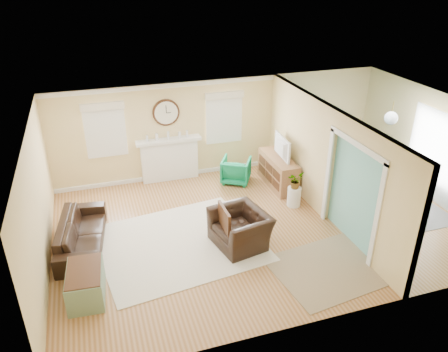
% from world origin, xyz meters
% --- Properties ---
extents(floor, '(9.00, 9.00, 0.00)m').
position_xyz_m(floor, '(0.00, 0.00, 0.00)').
color(floor, brown).
rests_on(floor, ground).
extents(wall_back, '(9.00, 0.02, 2.60)m').
position_xyz_m(wall_back, '(0.00, 3.00, 1.30)').
color(wall_back, '#DAC27C').
rests_on(wall_back, ground).
extents(wall_front, '(9.00, 0.02, 2.60)m').
position_xyz_m(wall_front, '(0.00, -3.00, 1.30)').
color(wall_front, '#DAC27C').
rests_on(wall_front, ground).
extents(wall_left, '(0.02, 6.00, 2.60)m').
position_xyz_m(wall_left, '(-4.50, 0.00, 1.30)').
color(wall_left, '#DAC27C').
rests_on(wall_left, ground).
extents(wall_right, '(0.02, 6.00, 2.60)m').
position_xyz_m(wall_right, '(4.50, 0.00, 1.30)').
color(wall_right, '#DAC27C').
rests_on(wall_right, ground).
extents(ceiling, '(9.00, 6.00, 0.02)m').
position_xyz_m(ceiling, '(0.00, 0.00, 2.60)').
color(ceiling, white).
rests_on(ceiling, wall_back).
extents(partition, '(0.17, 6.00, 2.60)m').
position_xyz_m(partition, '(1.51, 0.28, 1.36)').
color(partition, '#DAC27C').
rests_on(partition, ground).
extents(fireplace, '(1.70, 0.30, 1.17)m').
position_xyz_m(fireplace, '(-1.50, 2.88, 0.60)').
color(fireplace, white).
rests_on(fireplace, ground).
extents(wall_clock, '(0.70, 0.07, 0.70)m').
position_xyz_m(wall_clock, '(-1.50, 2.97, 1.85)').
color(wall_clock, '#452614').
rests_on(wall_clock, wall_back).
extents(window_left, '(1.05, 0.13, 1.42)m').
position_xyz_m(window_left, '(-3.05, 2.95, 1.66)').
color(window_left, white).
rests_on(window_left, wall_back).
extents(window_right, '(1.05, 0.13, 1.42)m').
position_xyz_m(window_right, '(0.05, 2.95, 1.66)').
color(window_right, white).
rests_on(window_right, wall_back).
extents(french_doors, '(0.06, 1.70, 2.20)m').
position_xyz_m(french_doors, '(4.45, 0.00, 1.10)').
color(french_doors, white).
rests_on(french_doors, ground).
extents(pendant, '(0.30, 0.30, 0.55)m').
position_xyz_m(pendant, '(3.00, 0.00, 2.20)').
color(pendant, gold).
rests_on(pendant, ceiling).
extents(rug_cream, '(3.58, 3.20, 0.02)m').
position_xyz_m(rug_cream, '(-1.94, -0.16, 0.01)').
color(rug_cream, beige).
rests_on(rug_cream, floor).
extents(rug_jute, '(2.31, 1.98, 0.01)m').
position_xyz_m(rug_jute, '(0.65, -1.87, 0.01)').
color(rug_jute, '#9B8063').
rests_on(rug_jute, floor).
extents(rug_grey, '(2.60, 3.24, 0.01)m').
position_xyz_m(rug_grey, '(3.04, 0.24, 0.01)').
color(rug_grey, slate).
rests_on(rug_grey, floor).
extents(sofa, '(1.12, 2.24, 0.63)m').
position_xyz_m(sofa, '(-3.85, 0.38, 0.31)').
color(sofa, black).
rests_on(sofa, floor).
extents(eames_chair, '(1.21, 1.32, 0.74)m').
position_xyz_m(eames_chair, '(-0.72, -0.54, 0.37)').
color(eames_chair, black).
rests_on(eames_chair, floor).
extents(green_chair, '(0.98, 0.99, 0.67)m').
position_xyz_m(green_chair, '(0.14, 2.18, 0.33)').
color(green_chair, '#007648').
rests_on(green_chair, floor).
extents(trunk, '(0.68, 1.03, 0.57)m').
position_xyz_m(trunk, '(-3.83, -1.23, 0.28)').
color(trunk, gray).
rests_on(trunk, floor).
extents(credenza, '(0.52, 1.53, 0.80)m').
position_xyz_m(credenza, '(1.11, 1.66, 0.40)').
color(credenza, '#9E734D').
rests_on(credenza, floor).
extents(tv, '(0.19, 0.98, 0.56)m').
position_xyz_m(tv, '(1.10, 1.66, 1.08)').
color(tv, black).
rests_on(tv, credenza).
extents(garden_stool, '(0.33, 0.33, 0.48)m').
position_xyz_m(garden_stool, '(1.05, 0.56, 0.24)').
color(garden_stool, white).
rests_on(garden_stool, floor).
extents(potted_plant, '(0.48, 0.46, 0.41)m').
position_xyz_m(potted_plant, '(1.05, 0.56, 0.68)').
color(potted_plant, '#337F33').
rests_on(potted_plant, garden_stool).
extents(dining_table, '(1.37, 2.11, 0.69)m').
position_xyz_m(dining_table, '(3.04, 0.24, 0.35)').
color(dining_table, '#452614').
rests_on(dining_table, floor).
extents(dining_chair_n, '(0.42, 0.42, 0.91)m').
position_xyz_m(dining_chair_n, '(2.98, 1.42, 0.53)').
color(dining_chair_n, slate).
rests_on(dining_chair_n, floor).
extents(dining_chair_s, '(0.57, 0.57, 1.04)m').
position_xyz_m(dining_chair_s, '(3.02, -0.85, 0.62)').
color(dining_chair_s, slate).
rests_on(dining_chair_s, floor).
extents(dining_chair_w, '(0.46, 0.46, 1.01)m').
position_xyz_m(dining_chair_w, '(2.44, 0.20, 0.60)').
color(dining_chair_w, white).
rests_on(dining_chair_w, floor).
extents(dining_chair_e, '(0.45, 0.45, 0.94)m').
position_xyz_m(dining_chair_e, '(3.66, 0.32, 0.55)').
color(dining_chair_e, slate).
rests_on(dining_chair_e, floor).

